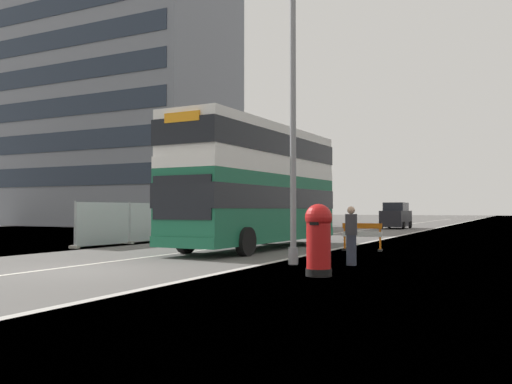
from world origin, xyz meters
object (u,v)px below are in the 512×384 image
Objects in this scene: double_decker_bus at (258,184)px; pedestrian_at_kerb at (351,236)px; red_pillar_postbox at (319,236)px; car_receding_mid at (396,216)px; lamppost_foreground at (293,116)px; car_oncoming_near at (302,218)px; roadworks_barrier at (362,234)px.

pedestrian_at_kerb is (5.25, -4.57, -1.78)m from double_decker_bus.
double_decker_bus reaches higher than red_pillar_postbox.
pedestrian_at_kerb is at bearing -80.21° from car_receding_mid.
pedestrian_at_kerb is at bearing -41.03° from double_decker_bus.
car_oncoming_near is at bearing 111.15° from lamppost_foreground.
roadworks_barrier is (-1.19, 8.17, -0.30)m from red_pillar_postbox.
car_receding_mid is (-4.08, 25.05, 0.37)m from roadworks_barrier.
car_receding_mid is at bearing 89.98° from double_decker_bus.
car_oncoming_near is (-4.94, 17.15, -1.64)m from double_decker_bus.
pedestrian_at_kerb is at bearing 17.85° from lamppost_foreground.
lamppost_foreground is 2.18× the size of car_oncoming_near.
roadworks_barrier is (0.42, 5.88, -3.68)m from lamppost_foreground.
lamppost_foreground reaches higher than double_decker_bus.
pedestrian_at_kerb is (10.19, -21.73, -0.14)m from car_oncoming_near.
double_decker_bus is at bearing 125.62° from red_pillar_postbox.
roadworks_barrier is 5.50m from pedestrian_at_kerb.
red_pillar_postbox reaches higher than roadworks_barrier.
car_receding_mid reaches higher than red_pillar_postbox.
roadworks_barrier is at bearing -61.12° from car_oncoming_near.
double_decker_bus is 2.36× the size of car_receding_mid.
car_receding_mid is 2.65× the size of pedestrian_at_kerb.
lamppost_foreground is 24.08m from car_oncoming_near.
lamppost_foreground reaches higher than red_pillar_postbox.
red_pillar_postbox is at bearing -54.79° from lamppost_foreground.
car_receding_mid is at bearing 99.02° from red_pillar_postbox.
car_receding_mid is (4.94, 8.69, 0.03)m from car_oncoming_near.
red_pillar_postbox is at bearing -67.39° from car_oncoming_near.
double_decker_bus is 6.89× the size of roadworks_barrier.
car_receding_mid reaches higher than car_oncoming_near.
red_pillar_postbox reaches higher than pedestrian_at_kerb.
double_decker_bus is 6.49m from lamppost_foreground.
double_decker_bus is 25.89m from car_receding_mid.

